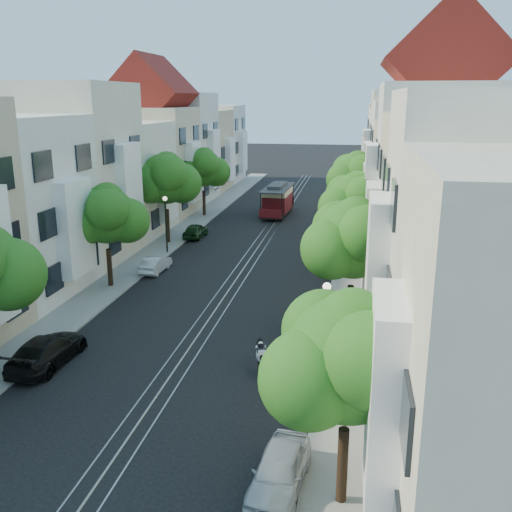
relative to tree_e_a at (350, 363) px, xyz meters
The scene contains 26 objects.
ground 32.17m from the tree_e_a, 103.17° to the left, with size 200.00×200.00×0.00m, color black.
sidewalk_east 31.33m from the tree_e_a, 90.02° to the left, with size 2.50×80.00×0.12m, color gray.
sidewalk_west 34.52m from the tree_e_a, 115.07° to the left, with size 2.50×80.00×0.12m, color gray.
rail_left 32.29m from the tree_e_a, 104.13° to the left, with size 0.06×80.00×0.02m, color gray.
rail_slot 32.16m from the tree_e_a, 103.17° to the left, with size 0.06×80.00×0.02m, color gray.
rail_right 32.04m from the tree_e_a, 102.21° to the left, with size 0.06×80.00×0.02m, color gray.
lane_line 32.16m from the tree_e_a, 103.17° to the left, with size 0.08×80.00×0.01m, color tan.
townhouses_east 31.29m from the tree_e_a, 81.53° to the left, with size 7.75×72.00×12.00m.
townhouses_west 36.38m from the tree_e_a, 121.73° to the left, with size 7.75×72.00×11.76m.
tree_e_a is the anchor object (origin of this frame).
tree_e_b 12.00m from the tree_e_a, 90.00° to the left, with size 4.93×4.08×6.68m.
tree_e_c 23.00m from the tree_e_a, 90.00° to the left, with size 4.84×3.99×6.52m.
tree_e_d 34.00m from the tree_e_a, 90.00° to the left, with size 5.01×4.16×6.85m.
tree_w_b 22.28m from the tree_e_a, 130.27° to the left, with size 4.72×3.87×6.27m.
tree_w_c 31.49m from the tree_e_a, 117.22° to the left, with size 5.13×4.28×7.09m.
tree_w_d 41.57m from the tree_e_a, 110.27° to the left, with size 4.84×3.99×6.52m.
lamp_east 7.26m from the tree_e_a, 97.79° to the left, with size 0.32×0.32×4.16m.
lamp_west 28.51m from the tree_e_a, 118.45° to the left, with size 0.32×0.32×4.16m.
sportbike_rider 9.24m from the tree_e_a, 115.35° to the left, with size 0.67×1.86×1.31m.
cable_car 41.62m from the tree_e_a, 100.42° to the left, with size 2.63×7.40×2.81m.
parked_car_e_near 4.23m from the tree_e_a, 169.70° to the left, with size 1.45×3.59×1.22m, color #A7ADB3.
parked_car_e_mid 13.33m from the tree_e_a, 97.46° to the left, with size 1.38×3.96×1.31m, color #0B0C39.
parked_car_e_far 29.92m from the tree_e_a, 93.21° to the left, with size 1.92×4.17×1.16m, color maroon.
parked_car_w_near 14.92m from the tree_e_a, 152.37° to the left, with size 1.83×4.50×1.31m, color black.
parked_car_w_mid 24.54m from the tree_e_a, 122.06° to the left, with size 1.13×3.23×1.06m, color silver.
parked_car_w_far 33.10m from the tree_e_a, 113.02° to the left, with size 1.41×3.49×1.19m, color #153314.
Camera 1 is at (7.20, -16.92, 11.10)m, focal length 40.00 mm.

